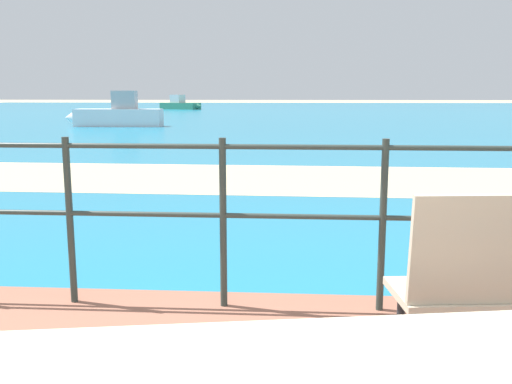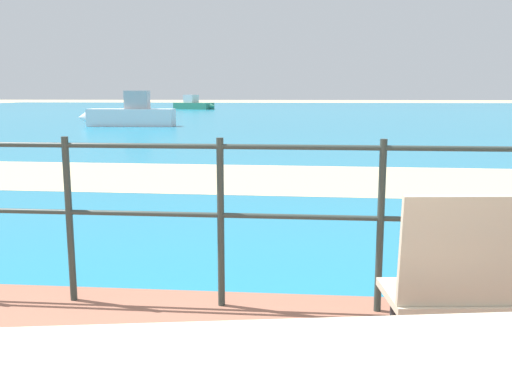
% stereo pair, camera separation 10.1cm
% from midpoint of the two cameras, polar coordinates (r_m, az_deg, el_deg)
% --- Properties ---
extents(sea_water, '(90.00, 90.00, 0.01)m').
position_cam_midpoint_polar(sea_water, '(41.05, 3.38, 8.05)').
color(sea_water, teal).
rests_on(sea_water, ground).
extents(beach_strip, '(54.06, 4.37, 0.01)m').
position_cam_midpoint_polar(beach_strip, '(9.31, 0.95, 1.40)').
color(beach_strip, tan).
rests_on(beach_strip, ground).
extents(railing_fence, '(5.94, 0.04, 1.07)m').
position_cam_midpoint_polar(railing_fence, '(3.48, -4.22, -1.30)').
color(railing_fence, '#2D3833').
rests_on(railing_fence, patio_paving).
extents(boat_near, '(4.09, 2.66, 1.27)m').
position_cam_midpoint_polar(boat_near, '(50.86, -7.76, 8.81)').
color(boat_near, '#338466').
rests_on(boat_near, sea_water).
extents(boat_far, '(4.19, 1.06, 1.50)m').
position_cam_midpoint_polar(boat_far, '(24.79, -14.16, 7.59)').
color(boat_far, silver).
rests_on(boat_far, sea_water).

